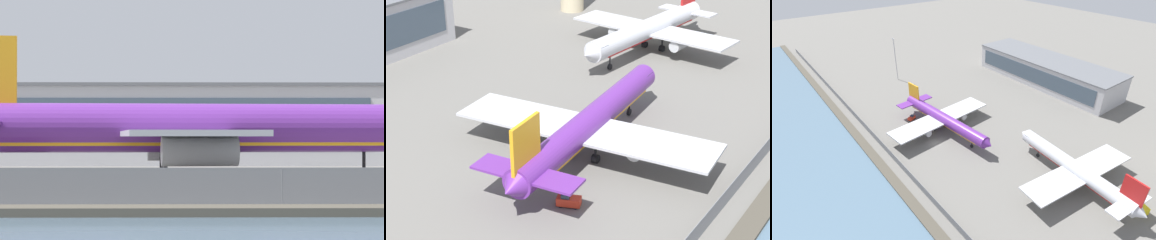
# 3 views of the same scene
# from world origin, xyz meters

# --- Properties ---
(ground_plane) EXTENTS (500.00, 500.00, 0.00)m
(ground_plane) POSITION_xyz_m (0.00, 0.00, 0.00)
(ground_plane) COLOR #66635E
(perimeter_fence) EXTENTS (280.00, 0.10, 2.50)m
(perimeter_fence) POSITION_xyz_m (0.00, -16.00, 1.25)
(perimeter_fence) COLOR slate
(perimeter_fence) RESTS_ON ground
(cargo_jet_purple) EXTENTS (47.38, 41.21, 13.00)m
(cargo_jet_purple) POSITION_xyz_m (-5.42, 7.05, 4.96)
(cargo_jet_purple) COLOR #602889
(cargo_jet_purple) RESTS_ON ground
(passenger_jet_silver) EXTENTS (44.31, 38.08, 13.27)m
(passenger_jet_silver) POSITION_xyz_m (41.60, 21.23, 5.07)
(passenger_jet_silver) COLOR silver
(passenger_jet_silver) RESTS_ON ground
(baggage_tug) EXTENTS (2.67, 3.56, 1.80)m
(baggage_tug) POSITION_xyz_m (-19.44, 1.41, 0.81)
(baggage_tug) COLOR red
(baggage_tug) RESTS_ON ground
(ops_van) EXTENTS (5.60, 3.73, 2.48)m
(ops_van) POSITION_xyz_m (58.55, 26.05, 1.28)
(ops_van) COLOR yellow
(ops_van) RESTS_ON ground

